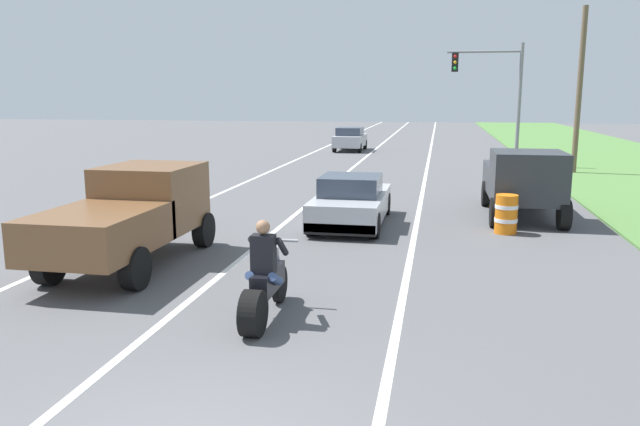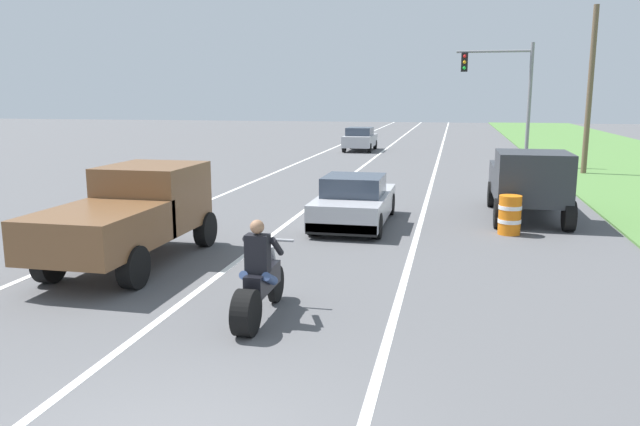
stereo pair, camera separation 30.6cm
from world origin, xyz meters
The scene contains 12 objects.
lane_stripe_left_solid centered at (-5.40, 20.00, 0.00)m, with size 0.14×120.00×0.01m, color white.
lane_stripe_right_solid centered at (1.80, 20.00, 0.00)m, with size 0.14×120.00×0.01m, color white.
lane_stripe_centre_dashed centered at (-1.80, 20.00, 0.00)m, with size 0.14×120.00×0.01m, color white.
motorcycle_with_rider centered at (-0.26, 4.07, 0.59)m, with size 0.70×2.21×1.62m.
sports_car_silver centered at (0.04, 11.67, 0.63)m, with size 1.84×4.30×1.37m.
pickup_truck_left_lane_brown centered at (-3.87, 6.80, 1.11)m, with size 2.02×4.80×1.98m.
pickup_truck_right_shoulder_dark_grey centered at (4.76, 13.78, 1.11)m, with size 2.02×4.80×1.98m.
traffic_light_mast_near centered at (5.06, 27.13, 3.93)m, with size 3.64×0.34×6.00m.
utility_pole_roadside centered at (8.37, 24.76, 3.67)m, with size 0.24×0.24×7.34m, color brown.
construction_barrel_nearest centered at (4.08, 11.33, 0.50)m, with size 0.58×0.58×1.00m.
construction_barrel_mid centered at (4.24, 15.28, 0.50)m, with size 0.58×0.58×1.00m.
distant_car_far_ahead centered at (-3.31, 34.76, 0.77)m, with size 1.80×4.00×1.50m.
Camera 2 is at (2.63, -4.67, 3.47)m, focal length 34.54 mm.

